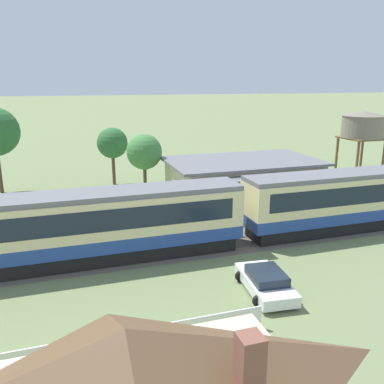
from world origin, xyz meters
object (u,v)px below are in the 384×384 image
passenger_train (87,224)px  yard_tree_2 (112,143)px  station_building (243,180)px  water_tower (363,125)px  parked_car_white (266,282)px  yard_tree_0 (144,152)px

passenger_train → yard_tree_2: yard_tree_2 is taller
station_building → passenger_train: bearing=-147.1°
water_tower → parked_car_white: (-20.88, -18.60, -5.32)m
passenger_train → water_tower: water_tower is taller
passenger_train → parked_car_white: size_ratio=13.68×
station_building → yard_tree_2: bearing=137.5°
station_building → yard_tree_0: size_ratio=2.28×
water_tower → yard_tree_2: 26.05m
station_building → yard_tree_2: yard_tree_2 is taller
passenger_train → yard_tree_0: size_ratio=10.24×
parked_car_white → water_tower: bearing=-42.7°
water_tower → yard_tree_2: size_ratio=1.26×
passenger_train → station_building: passenger_train is taller
water_tower → yard_tree_0: 23.17m
station_building → water_tower: water_tower is taller
station_building → water_tower: (15.02, 3.04, 4.03)m
water_tower → parked_car_white: water_tower is taller
station_building → yard_tree_0: 9.17m
passenger_train → station_building: (14.09, 9.13, -0.49)m
passenger_train → parked_car_white: (8.23, -6.43, -1.78)m
station_building → yard_tree_0: yard_tree_0 is taller
yard_tree_0 → yard_tree_2: 6.07m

